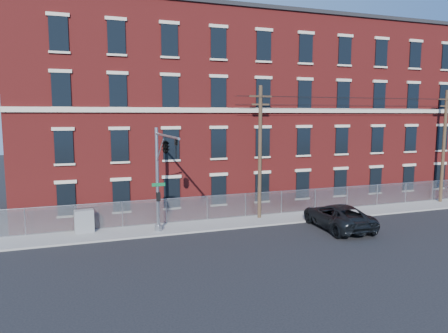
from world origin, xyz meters
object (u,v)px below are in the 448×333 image
traffic_signal_mast (164,157)px  pickup_truck (337,216)px  utility_cabinet (84,221)px  utility_pole_near (260,150)px

traffic_signal_mast → pickup_truck: size_ratio=1.12×
utility_cabinet → utility_pole_near: bearing=-7.2°
traffic_signal_mast → utility_pole_near: bearing=23.1°
utility_pole_near → pickup_truck: utility_pole_near is taller
utility_cabinet → traffic_signal_mast: bearing=-43.4°
utility_pole_near → traffic_signal_mast: bearing=-156.9°
traffic_signal_mast → utility_pole_near: utility_pole_near is taller
traffic_signal_mast → pickup_truck: (12.10, -0.83, -4.52)m
pickup_truck → utility_cabinet: pickup_truck is taller
utility_pole_near → utility_cabinet: bearing=179.4°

